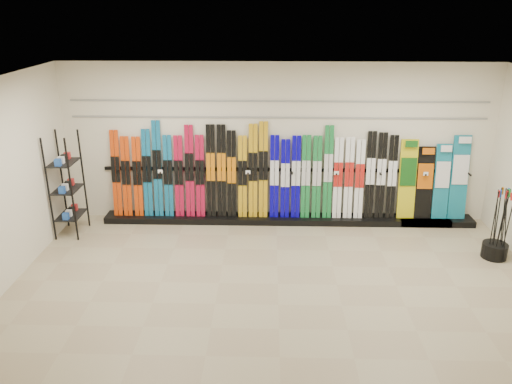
{
  "coord_description": "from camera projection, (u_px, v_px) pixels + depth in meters",
  "views": [
    {
      "loc": [
        -0.15,
        -6.54,
        3.97
      ],
      "look_at": [
        -0.36,
        1.0,
        1.1
      ],
      "focal_mm": 35.0,
      "sensor_mm": 36.0,
      "label": 1
    }
  ],
  "objects": [
    {
      "name": "slatwall_rail_1",
      "position": [
        278.0,
        101.0,
        9.01
      ],
      "size": [
        7.6,
        0.02,
        0.03
      ],
      "primitive_type": "cube",
      "color": "gray",
      "rests_on": "back_wall"
    },
    {
      "name": "floor",
      "position": [
        278.0,
        284.0,
        7.51
      ],
      "size": [
        8.0,
        8.0,
        0.0
      ],
      "primitive_type": "plane",
      "color": "tan",
      "rests_on": "ground"
    },
    {
      "name": "skis",
      "position": [
        252.0,
        175.0,
        9.37
      ],
      "size": [
        5.37,
        0.25,
        1.82
      ],
      "color": "#CB3909",
      "rests_on": "ski_rack_base"
    },
    {
      "name": "ceiling",
      "position": [
        281.0,
        83.0,
        6.45
      ],
      "size": [
        8.0,
        8.0,
        0.0
      ],
      "primitive_type": "plane",
      "rotation": [
        3.14,
        0.0,
        0.0
      ],
      "color": "silver",
      "rests_on": "back_wall"
    },
    {
      "name": "ski_poles",
      "position": [
        501.0,
        224.0,
        8.08
      ],
      "size": [
        0.29,
        0.36,
        1.18
      ],
      "color": "black",
      "rests_on": "pole_bin"
    },
    {
      "name": "back_wall",
      "position": [
        277.0,
        144.0,
        9.32
      ],
      "size": [
        8.0,
        0.0,
        8.0
      ],
      "primitive_type": "plane",
      "rotation": [
        1.57,
        0.0,
        0.0
      ],
      "color": "beige",
      "rests_on": "floor"
    },
    {
      "name": "snowboards",
      "position": [
        434.0,
        180.0,
        9.33
      ],
      "size": [
        1.28,
        0.24,
        1.58
      ],
      "color": "gold",
      "rests_on": "ski_rack_base"
    },
    {
      "name": "pole_bin",
      "position": [
        494.0,
        250.0,
        8.26
      ],
      "size": [
        0.41,
        0.41,
        0.25
      ],
      "primitive_type": "cylinder",
      "color": "black",
      "rests_on": "floor"
    },
    {
      "name": "slatwall_rail_0",
      "position": [
        278.0,
        118.0,
        9.12
      ],
      "size": [
        7.6,
        0.02,
        0.03
      ],
      "primitive_type": "cube",
      "color": "gray",
      "rests_on": "back_wall"
    },
    {
      "name": "accessory_rack",
      "position": [
        67.0,
        185.0,
        8.87
      ],
      "size": [
        0.4,
        0.6,
        1.87
      ],
      "primitive_type": "cube",
      "color": "black",
      "rests_on": "floor"
    },
    {
      "name": "ski_rack_base",
      "position": [
        288.0,
        219.0,
        9.62
      ],
      "size": [
        8.0,
        0.4,
        0.12
      ],
      "primitive_type": "cube",
      "color": "black",
      "rests_on": "floor"
    }
  ]
}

